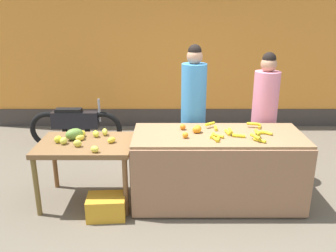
% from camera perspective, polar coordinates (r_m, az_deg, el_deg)
% --- Properties ---
extents(ground_plane, '(24.00, 24.00, 0.00)m').
position_cam_1_polar(ground_plane, '(4.58, 3.30, -11.87)').
color(ground_plane, '#665B4C').
extents(market_wall_back, '(8.08, 0.23, 3.51)m').
position_cam_1_polar(market_wall_back, '(7.07, 2.16, 13.71)').
color(market_wall_back, orange).
rests_on(market_wall_back, ground).
extents(fruit_stall_counter, '(2.04, 0.87, 0.89)m').
position_cam_1_polar(fruit_stall_counter, '(4.39, 7.95, -6.84)').
color(fruit_stall_counter, olive).
rests_on(fruit_stall_counter, ground).
extents(side_table_wooden, '(1.13, 0.78, 0.78)m').
position_cam_1_polar(side_table_wooden, '(4.38, -13.27, -3.77)').
color(side_table_wooden, brown).
rests_on(side_table_wooden, ground).
extents(banana_bunch_pile, '(0.78, 0.62, 0.07)m').
position_cam_1_polar(banana_bunch_pile, '(4.23, 11.37, -1.08)').
color(banana_bunch_pile, yellow).
rests_on(banana_bunch_pile, fruit_stall_counter).
extents(orange_pile, '(0.26, 0.37, 0.09)m').
position_cam_1_polar(orange_pile, '(4.22, 4.22, -0.60)').
color(orange_pile, orange).
rests_on(orange_pile, fruit_stall_counter).
extents(mango_papaya_pile, '(0.77, 0.68, 0.14)m').
position_cam_1_polar(mango_papaya_pile, '(4.40, -14.08, -1.67)').
color(mango_papaya_pile, yellow).
rests_on(mango_papaya_pile, side_table_wooden).
extents(vendor_woman_blue_shirt, '(0.34, 0.34, 1.88)m').
position_cam_1_polar(vendor_woman_blue_shirt, '(4.83, 4.15, 2.08)').
color(vendor_woman_blue_shirt, '#33333D').
rests_on(vendor_woman_blue_shirt, ground).
extents(vendor_woman_pink_shirt, '(0.34, 0.34, 1.79)m').
position_cam_1_polar(vendor_woman_pink_shirt, '(4.98, 15.36, 1.34)').
color(vendor_woman_pink_shirt, '#33333D').
rests_on(vendor_woman_pink_shirt, ground).
extents(parked_motorcycle, '(1.60, 0.18, 0.88)m').
position_cam_1_polar(parked_motorcycle, '(6.26, -14.80, 0.08)').
color(parked_motorcycle, black).
rests_on(parked_motorcycle, ground).
extents(produce_crate, '(0.46, 0.35, 0.26)m').
position_cam_1_polar(produce_crate, '(4.24, -9.98, -12.80)').
color(produce_crate, gold).
rests_on(produce_crate, ground).
extents(produce_sack, '(0.45, 0.47, 0.59)m').
position_cam_1_polar(produce_sack, '(4.98, -2.19, -5.46)').
color(produce_sack, tan).
rests_on(produce_sack, ground).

